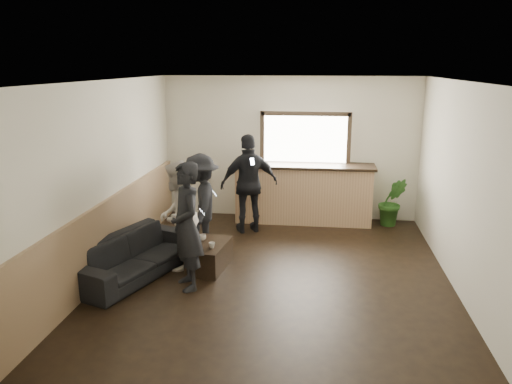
# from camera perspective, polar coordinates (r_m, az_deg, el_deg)

# --- Properties ---
(ground) EXTENTS (5.00, 6.00, 0.01)m
(ground) POSITION_cam_1_polar(r_m,az_deg,el_deg) (7.43, 2.20, -9.56)
(ground) COLOR black
(room_shell) EXTENTS (5.01, 6.01, 2.80)m
(room_shell) POSITION_cam_1_polar(r_m,az_deg,el_deg) (7.06, -3.65, 1.71)
(room_shell) COLOR silver
(room_shell) RESTS_ON ground
(bar_counter) EXTENTS (2.70, 0.68, 2.13)m
(bar_counter) POSITION_cam_1_polar(r_m,az_deg,el_deg) (9.76, 5.45, 0.26)
(bar_counter) COLOR tan
(bar_counter) RESTS_ON ground
(sofa) EXTENTS (1.49, 2.25, 0.61)m
(sofa) POSITION_cam_1_polar(r_m,az_deg,el_deg) (7.56, -13.67, -7.03)
(sofa) COLOR black
(sofa) RESTS_ON ground
(coffee_table) EXTENTS (0.59, 0.92, 0.39)m
(coffee_table) POSITION_cam_1_polar(r_m,az_deg,el_deg) (7.67, -5.33, -7.26)
(coffee_table) COLOR black
(coffee_table) RESTS_ON ground
(cup_a) EXTENTS (0.14, 0.14, 0.09)m
(cup_a) POSITION_cam_1_polar(r_m,az_deg,el_deg) (7.74, -6.13, -5.18)
(cup_a) COLOR silver
(cup_a) RESTS_ON coffee_table
(cup_b) EXTENTS (0.10, 0.10, 0.09)m
(cup_b) POSITION_cam_1_polar(r_m,az_deg,el_deg) (7.41, -5.07, -6.09)
(cup_b) COLOR silver
(cup_b) RESTS_ON coffee_table
(potted_plant) EXTENTS (0.54, 0.45, 0.94)m
(potted_plant) POSITION_cam_1_polar(r_m,az_deg,el_deg) (9.85, 15.30, -1.08)
(potted_plant) COLOR #2D6623
(potted_plant) RESTS_ON ground
(person_a) EXTENTS (0.70, 0.77, 1.77)m
(person_a) POSITION_cam_1_polar(r_m,az_deg,el_deg) (6.83, -7.95, -3.91)
(person_a) COLOR black
(person_a) RESTS_ON ground
(person_b) EXTENTS (0.64, 0.82, 1.64)m
(person_b) POSITION_cam_1_polar(r_m,az_deg,el_deg) (7.53, -8.94, -2.71)
(person_b) COLOR beige
(person_b) RESTS_ON ground
(person_c) EXTENTS (0.79, 1.15, 1.63)m
(person_c) POSITION_cam_1_polar(r_m,az_deg,el_deg) (8.15, -6.32, -1.33)
(person_c) COLOR black
(person_c) RESTS_ON ground
(person_d) EXTENTS (1.15, 0.81, 1.81)m
(person_d) POSITION_cam_1_polar(r_m,az_deg,el_deg) (9.06, -0.77, 0.94)
(person_d) COLOR black
(person_d) RESTS_ON ground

